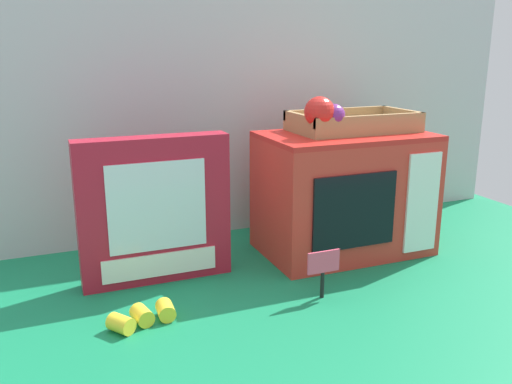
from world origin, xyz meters
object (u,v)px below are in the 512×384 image
(food_groups_crate, at_px, (346,122))
(price_sign, at_px, (323,267))
(toy_microwave, at_px, (344,193))
(loose_toy_banana, at_px, (143,316))
(cookie_set_box, at_px, (155,210))

(food_groups_crate, height_order, price_sign, food_groups_crate)
(toy_microwave, relative_size, price_sign, 3.95)
(toy_microwave, distance_m, price_sign, 0.29)
(toy_microwave, bearing_deg, price_sign, -128.83)
(food_groups_crate, xyz_separation_m, loose_toy_banana, (-0.54, -0.21, -0.30))
(food_groups_crate, bearing_deg, cookie_set_box, -178.00)
(toy_microwave, relative_size, cookie_set_box, 1.24)
(food_groups_crate, relative_size, cookie_set_box, 0.96)
(toy_microwave, bearing_deg, food_groups_crate, 68.99)
(price_sign, bearing_deg, food_groups_crate, 52.02)
(toy_microwave, xyz_separation_m, price_sign, (-0.18, -0.22, -0.08))
(price_sign, xyz_separation_m, loose_toy_banana, (-0.36, 0.03, -0.05))
(loose_toy_banana, bearing_deg, cookie_set_box, 70.15)
(loose_toy_banana, bearing_deg, food_groups_crate, 20.96)
(food_groups_crate, relative_size, loose_toy_banana, 2.38)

